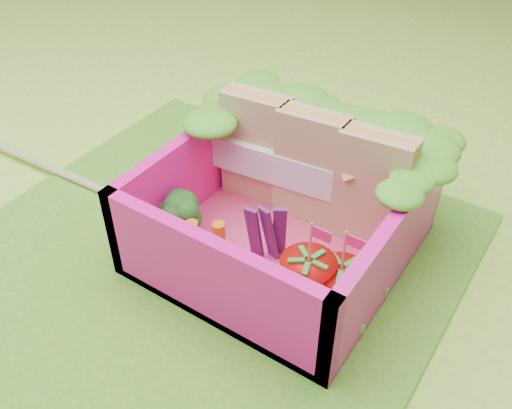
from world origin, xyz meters
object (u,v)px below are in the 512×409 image
object	(u,v)px
strawberry_left	(307,281)
strawberry_right	(339,286)
broccoli	(178,213)
chopsticks	(90,185)
bento_box	(282,212)
sandwich_stack	(312,168)

from	to	relation	value
strawberry_left	strawberry_right	world-z (taller)	strawberry_left
broccoli	strawberry_left	bearing A→B (deg)	-1.18
strawberry_right	chopsticks	bearing A→B (deg)	179.04
broccoli	chopsticks	xyz separation A→B (m)	(-0.82, 0.08, -0.21)
bento_box	broccoli	distance (m)	0.57
sandwich_stack	chopsticks	bearing A→B (deg)	-159.37
strawberry_right	chopsticks	distance (m)	1.79
bento_box	strawberry_left	distance (m)	0.45
strawberry_right	chopsticks	size ratio (longest dim) A/B	0.23
broccoli	sandwich_stack	bearing A→B (deg)	49.21
strawberry_left	bento_box	bearing A→B (deg)	138.27
sandwich_stack	chopsticks	xyz separation A→B (m)	(-1.32, -0.50, -0.36)
strawberry_right	strawberry_left	bearing A→B (deg)	-153.92
sandwich_stack	bento_box	bearing A→B (deg)	-90.86
bento_box	sandwich_stack	bearing A→B (deg)	89.14
strawberry_right	sandwich_stack	bearing A→B (deg)	131.49
bento_box	strawberry_left	bearing A→B (deg)	-41.73
bento_box	chopsticks	bearing A→B (deg)	-171.54
strawberry_left	chopsticks	size ratio (longest dim) A/B	0.25
bento_box	strawberry_right	bearing A→B (deg)	-25.61
bento_box	strawberry_right	world-z (taller)	bento_box
bento_box	strawberry_left	size ratio (longest dim) A/B	2.51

